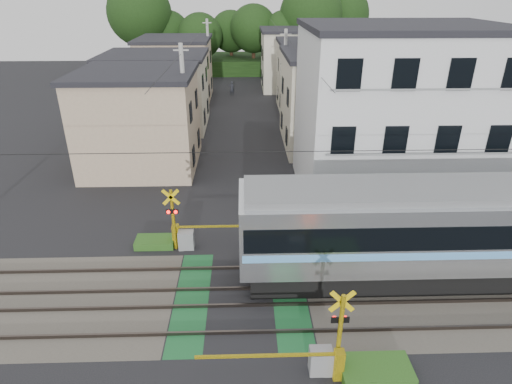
{
  "coord_description": "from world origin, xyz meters",
  "views": [
    {
      "loc": [
        0.19,
        -13.22,
        10.95
      ],
      "look_at": [
        0.75,
        5.0,
        2.17
      ],
      "focal_mm": 30.0,
      "sensor_mm": 36.0,
      "label": 1
    }
  ],
  "objects_px": {
    "crossing_signal_far": "(184,234)",
    "apartment_block": "(395,114)",
    "crossing_signal_near": "(324,356)",
    "pedestrian": "(232,88)"
  },
  "relations": [
    {
      "from": "apartment_block",
      "to": "pedestrian",
      "type": "relative_size",
      "value": 6.61
    },
    {
      "from": "crossing_signal_far",
      "to": "apartment_block",
      "type": "height_order",
      "value": "apartment_block"
    },
    {
      "from": "apartment_block",
      "to": "pedestrian",
      "type": "xyz_separation_m",
      "value": [
        -9.54,
        25.02,
        -3.88
      ]
    },
    {
      "from": "apartment_block",
      "to": "crossing_signal_far",
      "type": "bearing_deg",
      "value": -152.22
    },
    {
      "from": "crossing_signal_near",
      "to": "pedestrian",
      "type": "distance_m",
      "value": 38.33
    },
    {
      "from": "apartment_block",
      "to": "pedestrian",
      "type": "distance_m",
      "value": 27.05
    },
    {
      "from": "crossing_signal_near",
      "to": "apartment_block",
      "type": "xyz_separation_m",
      "value": [
        5.91,
        13.15,
        3.94
      ]
    },
    {
      "from": "crossing_signal_near",
      "to": "apartment_block",
      "type": "height_order",
      "value": "apartment_block"
    },
    {
      "from": "pedestrian",
      "to": "crossing_signal_far",
      "type": "bearing_deg",
      "value": 69.22
    },
    {
      "from": "crossing_signal_far",
      "to": "apartment_block",
      "type": "distance_m",
      "value": 13.14
    }
  ]
}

